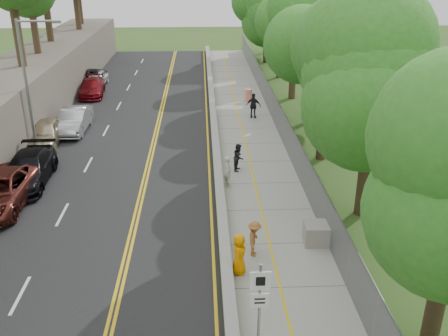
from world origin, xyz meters
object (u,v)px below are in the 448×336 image
streetlight (30,79)px  concrete_block (320,233)px  signpost (260,298)px  person_far (254,106)px  painter_0 (239,254)px  construction_barrel (248,95)px

streetlight → concrete_block: size_ratio=6.06×
streetlight → signpost: bearing=-55.9°
concrete_block → person_far: bearing=93.5°
person_far → streetlight: bearing=43.7°
concrete_block → painter_0: (-3.55, -2.00, 0.39)m
painter_0 → streetlight: bearing=54.1°
construction_barrel → person_far: size_ratio=0.55×
concrete_block → painter_0: size_ratio=0.79×
painter_0 → person_far: size_ratio=0.90×
signpost → painter_0: signpost is taller
concrete_block → person_far: (-1.06, 17.35, 0.49)m
construction_barrel → concrete_block: 21.91m
streetlight → construction_barrel: bearing=38.4°
signpost → person_far: signpost is taller
streetlight → concrete_block: (14.76, -11.00, -4.15)m
streetlight → construction_barrel: size_ratio=7.88×
streetlight → concrete_block: 18.87m
signpost → concrete_block: 6.99m
concrete_block → painter_0: 4.09m
streetlight → person_far: 15.54m
signpost → person_far: 23.49m
construction_barrel → person_far: bearing=-90.6°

